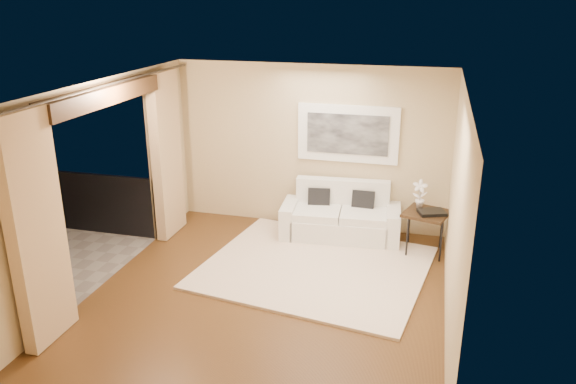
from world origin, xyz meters
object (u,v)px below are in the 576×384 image
(side_table, at_px, (426,216))
(balcony_chair_near, at_px, (44,226))
(bistro_table, at_px, (11,237))
(sofa, at_px, (341,218))
(orchid, at_px, (420,194))
(balcony_chair_far, at_px, (39,222))
(ice_bucket, at_px, (0,221))

(side_table, relative_size, balcony_chair_near, 0.73)
(bistro_table, xyz_separation_m, balcony_chair_near, (0.10, 0.55, -0.05))
(sofa, relative_size, side_table, 2.54)
(sofa, xyz_separation_m, bistro_table, (-4.02, -2.62, 0.34))
(balcony_chair_near, bearing_deg, sofa, 13.73)
(side_table, bearing_deg, bistro_table, -156.25)
(orchid, xyz_separation_m, bistro_table, (-5.22, -2.51, -0.22))
(orchid, relative_size, bistro_table, 0.56)
(orchid, height_order, balcony_chair_far, orchid)
(sofa, bearing_deg, side_table, -16.28)
(balcony_chair_far, bearing_deg, side_table, -164.36)
(orchid, distance_m, ice_bucket, 5.94)
(balcony_chair_near, bearing_deg, balcony_chair_far, 124.47)
(orchid, xyz_separation_m, ice_bucket, (-5.42, -2.44, -0.04))
(side_table, bearing_deg, balcony_chair_far, -164.90)
(side_table, xyz_separation_m, orchid, (-0.12, 0.16, 0.27))
(orchid, xyz_separation_m, balcony_chair_far, (-5.46, -1.67, -0.37))
(orchid, relative_size, balcony_chair_near, 0.42)
(ice_bucket, bearing_deg, bistro_table, -19.69)
(side_table, relative_size, balcony_chair_far, 0.85)
(sofa, height_order, bistro_table, sofa)
(balcony_chair_far, bearing_deg, ice_bucket, 93.44)
(sofa, height_order, side_table, sofa)
(side_table, bearing_deg, orchid, 126.47)
(balcony_chair_far, bearing_deg, balcony_chair_near, 139.12)
(orchid, bearing_deg, bistro_table, -154.30)
(sofa, relative_size, balcony_chair_near, 1.85)
(side_table, xyz_separation_m, balcony_chair_near, (-5.24, -1.80, 0.00))
(bistro_table, xyz_separation_m, balcony_chair_far, (-0.24, 0.85, -0.15))
(balcony_chair_far, bearing_deg, sofa, -156.78)
(balcony_chair_far, height_order, ice_bucket, ice_bucket)
(bistro_table, bearing_deg, ice_bucket, 160.31)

